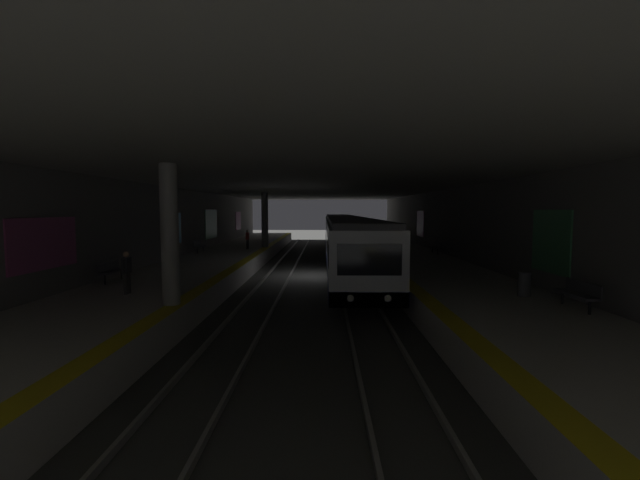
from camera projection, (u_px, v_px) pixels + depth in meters
ground_plane at (314, 276)px, 25.31m from camera, size 120.00×120.00×0.00m
track_left at (349, 275)px, 25.28m from camera, size 60.00×1.53×0.16m
track_right at (279, 275)px, 25.33m from camera, size 60.00×1.53×0.16m
platform_left at (418, 268)px, 25.20m from camera, size 60.00×5.30×1.06m
platform_right at (210, 267)px, 25.34m from camera, size 60.00×5.30×1.06m
wall_left at (466, 232)px, 25.01m from camera, size 60.00×0.56×5.60m
wall_right at (164, 231)px, 25.25m from camera, size 60.00×0.56×5.60m
ceiling_slab at (314, 183)px, 24.89m from camera, size 60.00×19.40×0.40m
pillar_near at (170, 235)px, 12.95m from camera, size 0.56×0.56×4.55m
pillar_far at (265, 220)px, 33.62m from camera, size 0.56×0.56×4.55m
metro_train at (344, 237)px, 31.96m from camera, size 36.20×2.83×3.49m
bench_left_near at (578, 292)px, 12.47m from camera, size 1.70×0.47×0.86m
bench_left_mid at (436, 247)px, 28.31m from camera, size 1.70×0.47×0.86m
bench_right_near at (111, 270)px, 17.28m from camera, size 1.70×0.47×0.86m
bench_right_mid at (199, 245)px, 29.39m from camera, size 1.70×0.47×0.86m
person_waiting_near at (127, 271)px, 14.71m from camera, size 0.60×0.22×1.57m
person_walking_mid at (247, 239)px, 31.97m from camera, size 0.60×0.22×1.54m
backpack_on_floor at (409, 244)px, 34.01m from camera, size 0.30×0.20×0.40m
trash_bin at (524, 284)px, 14.38m from camera, size 0.44×0.44×0.85m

